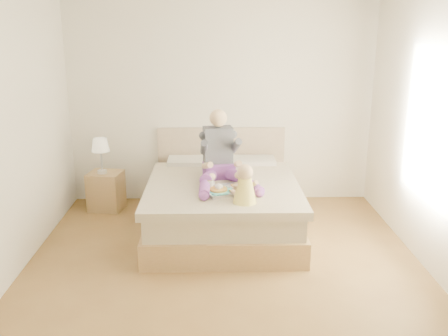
{
  "coord_description": "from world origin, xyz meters",
  "views": [
    {
      "loc": [
        -0.1,
        -4.44,
        2.35
      ],
      "look_at": [
        0.01,
        0.81,
        0.81
      ],
      "focal_mm": 40.0,
      "sensor_mm": 36.0,
      "label": 1
    }
  ],
  "objects_px": {
    "tray": "(227,189)",
    "adult": "(221,160)",
    "nightstand": "(106,191)",
    "baby": "(245,187)",
    "bed": "(222,202)"
  },
  "relations": [
    {
      "from": "tray",
      "to": "bed",
      "type": "bearing_deg",
      "value": 74.06
    },
    {
      "from": "adult",
      "to": "baby",
      "type": "xyz_separation_m",
      "value": [
        0.23,
        -0.74,
        -0.08
      ]
    },
    {
      "from": "bed",
      "to": "nightstand",
      "type": "height_order",
      "value": "bed"
    },
    {
      "from": "bed",
      "to": "adult",
      "type": "height_order",
      "value": "adult"
    },
    {
      "from": "bed",
      "to": "tray",
      "type": "relative_size",
      "value": 3.73
    },
    {
      "from": "bed",
      "to": "baby",
      "type": "height_order",
      "value": "baby"
    },
    {
      "from": "tray",
      "to": "baby",
      "type": "distance_m",
      "value": 0.39
    },
    {
      "from": "bed",
      "to": "adult",
      "type": "distance_m",
      "value": 0.54
    },
    {
      "from": "tray",
      "to": "adult",
      "type": "bearing_deg",
      "value": 77.88
    },
    {
      "from": "nightstand",
      "to": "tray",
      "type": "bearing_deg",
      "value": -25.61
    },
    {
      "from": "baby",
      "to": "adult",
      "type": "bearing_deg",
      "value": 90.74
    },
    {
      "from": "tray",
      "to": "nightstand",
      "type": "bearing_deg",
      "value": 123.53
    },
    {
      "from": "nightstand",
      "to": "adult",
      "type": "distance_m",
      "value": 1.74
    },
    {
      "from": "nightstand",
      "to": "baby",
      "type": "distance_m",
      "value": 2.29
    },
    {
      "from": "nightstand",
      "to": "baby",
      "type": "xyz_separation_m",
      "value": [
        1.71,
        -1.43,
        0.52
      ]
    }
  ]
}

